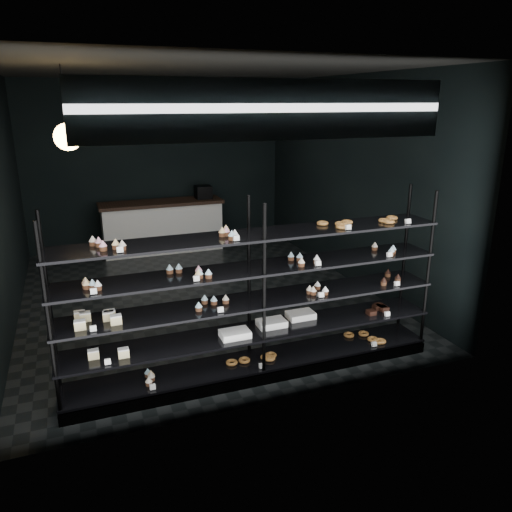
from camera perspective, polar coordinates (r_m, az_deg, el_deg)
name	(u,v)px	position (r m, az deg, el deg)	size (l,w,h in m)	color
room	(194,190)	(7.21, -7.04, 7.49)	(5.01, 6.01, 3.20)	black
display_shelf	(254,320)	(5.24, -0.20, -7.38)	(4.00, 0.50, 1.91)	black
signage	(275,110)	(4.32, 2.15, 16.37)	(3.30, 0.05, 0.50)	#0C0D3C
pendant_lamp	(68,137)	(5.82, -20.72, 12.63)	(0.29, 0.29, 0.87)	black
service_counter	(163,226)	(9.83, -10.57, 3.44)	(2.33, 0.65, 1.23)	silver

